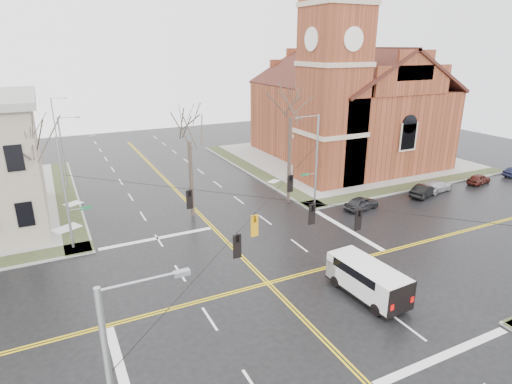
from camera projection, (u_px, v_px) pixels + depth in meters
name	position (u px, v px, depth m)	size (l,w,h in m)	color
ground	(268.00, 283.00, 29.26)	(120.00, 120.00, 0.00)	black
sidewalks	(268.00, 282.00, 29.23)	(80.00, 80.00, 0.17)	gray
road_markings	(268.00, 283.00, 29.26)	(100.00, 100.00, 0.01)	gold
church	(344.00, 99.00, 57.90)	(24.28, 27.48, 27.50)	brown
signal_pole_ne	(315.00, 157.00, 42.14)	(2.75, 0.22, 9.00)	gray
signal_pole_nw	(67.00, 190.00, 32.62)	(2.75, 0.22, 9.00)	gray
span_wires	(269.00, 198.00, 27.24)	(23.02, 23.02, 0.03)	black
traffic_signals	(274.00, 212.00, 26.92)	(8.21, 8.26, 1.30)	black
streetlight_north_a	(64.00, 150.00, 47.03)	(2.30, 0.20, 8.00)	gray
streetlight_north_b	(55.00, 122.00, 63.96)	(2.30, 0.20, 8.00)	gray
cargo_van	(365.00, 276.00, 27.58)	(2.58, 5.89, 2.19)	white
parked_car_a	(362.00, 203.00, 42.19)	(1.55, 3.86, 1.32)	black
parked_car_b	(424.00, 191.00, 45.78)	(1.41, 4.04, 1.33)	black
parked_car_c	(436.00, 186.00, 47.38)	(1.79, 4.40, 1.28)	#B9BABC
parked_car_d	(479.00, 179.00, 50.02)	(1.41, 3.51, 1.20)	#451913
tree_nw_far	(33.00, 150.00, 32.92)	(4.00, 4.00, 10.73)	#3A2D25
tree_nw_near	(189.00, 137.00, 38.30)	(4.00, 4.00, 10.56)	#3A2D25
tree_ne	(291.00, 111.00, 41.18)	(4.00, 4.00, 12.98)	#3A2D25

